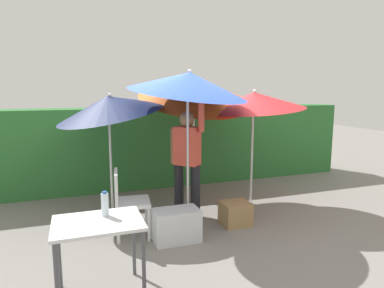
{
  "coord_description": "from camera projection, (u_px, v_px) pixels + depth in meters",
  "views": [
    {
      "loc": [
        -1.68,
        -4.46,
        1.91
      ],
      "look_at": [
        0.0,
        0.3,
        1.1
      ],
      "focal_mm": 31.65,
      "sensor_mm": 36.0,
      "label": 1
    }
  ],
  "objects": [
    {
      "name": "bottle_water",
      "position": [
        105.0,
        204.0,
        3.18
      ],
      "size": [
        0.07,
        0.07,
        0.24
      ],
      "color": "silver",
      "rests_on": "folding_table"
    },
    {
      "name": "umbrella_orange",
      "position": [
        109.0,
        105.0,
        5.09
      ],
      "size": [
        1.67,
        1.64,
        2.03
      ],
      "color": "silver",
      "rests_on": "ground_plane"
    },
    {
      "name": "ground_plane",
      "position": [
        199.0,
        220.0,
        5.01
      ],
      "size": [
        24.0,
        24.0,
        0.0
      ],
      "primitive_type": "plane",
      "color": "gray"
    },
    {
      "name": "umbrella_navy",
      "position": [
        196.0,
        90.0,
        5.71
      ],
      "size": [
        1.95,
        1.96,
        2.36
      ],
      "color": "silver",
      "rests_on": "ground_plane"
    },
    {
      "name": "chair_plastic",
      "position": [
        127.0,
        199.0,
        4.37
      ],
      "size": [
        0.49,
        0.49,
        0.89
      ],
      "color": "silver",
      "rests_on": "ground_plane"
    },
    {
      "name": "hedge_row",
      "position": [
        162.0,
        146.0,
        6.88
      ],
      "size": [
        8.0,
        0.7,
        1.57
      ],
      "primitive_type": "cube",
      "color": "#2D7033",
      "rests_on": "ground_plane"
    },
    {
      "name": "cooler_box",
      "position": [
        176.0,
        225.0,
        4.3
      ],
      "size": [
        0.58,
        0.35,
        0.41
      ],
      "primitive_type": "cube",
      "color": "silver",
      "rests_on": "ground_plane"
    },
    {
      "name": "umbrella_rainbow",
      "position": [
        189.0,
        83.0,
        4.67
      ],
      "size": [
        1.72,
        1.71,
        2.32
      ],
      "color": "silver",
      "rests_on": "ground_plane"
    },
    {
      "name": "person_vendor",
      "position": [
        187.0,
        157.0,
        4.97
      ],
      "size": [
        0.44,
        0.46,
        1.88
      ],
      "color": "black",
      "rests_on": "ground_plane"
    },
    {
      "name": "crate_cardboard",
      "position": [
        235.0,
        213.0,
        4.83
      ],
      "size": [
        0.39,
        0.36,
        0.33
      ],
      "primitive_type": "cube",
      "color": "#9E7A4C",
      "rests_on": "ground_plane"
    },
    {
      "name": "umbrella_yellow",
      "position": [
        254.0,
        101.0,
        5.47
      ],
      "size": [
        1.66,
        1.64,
        1.96
      ],
      "color": "silver",
      "rests_on": "ground_plane"
    },
    {
      "name": "folding_table",
      "position": [
        98.0,
        231.0,
        3.08
      ],
      "size": [
        0.8,
        0.6,
        0.73
      ],
      "color": "#4C4C51",
      "rests_on": "ground_plane"
    }
  ]
}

